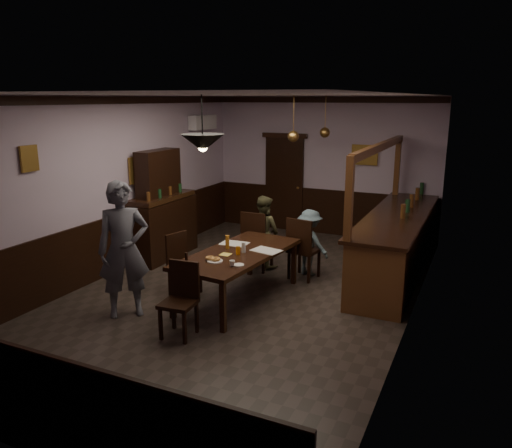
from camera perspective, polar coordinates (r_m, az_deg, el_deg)
The scene contains 31 objects.
room at distance 7.41m, azimuth -1.65°, elevation 2.86°, with size 5.01×8.01×3.01m.
dining_table at distance 7.40m, azimuth -2.06°, elevation -3.67°, with size 1.21×2.29×0.75m.
chair_far_left at distance 8.68m, azimuth -0.00°, elevation -1.66°, with size 0.46×0.46×1.06m.
chair_far_right at distance 8.28m, azimuth 5.29°, elevation -2.53°, with size 0.52×0.52×1.06m.
chair_near at distance 6.46m, azimuth -8.57°, elevation -8.09°, with size 0.45×0.45×0.95m.
chair_side at distance 7.83m, azimuth -8.52°, elevation -4.13°, with size 0.50×0.50×0.94m.
person_standing at distance 7.04m, azimuth -14.89°, elevation -2.86°, with size 0.69×0.45×1.90m, color #545560.
person_seated_left at distance 8.91m, azimuth 0.89°, elevation -0.83°, with size 0.63×0.49×1.29m, color brown.
person_seated_right at distance 8.53m, azimuth 6.14°, elevation -2.11°, with size 0.74×0.42×1.14m, color slate.
newspaper_left at distance 7.79m, azimuth -2.50°, elevation -2.24°, with size 0.42×0.30×0.01m, color silver.
newspaper_right at distance 7.43m, azimuth 1.19°, elevation -3.05°, with size 0.42×0.30×0.01m, color silver.
napkin at distance 7.26m, azimuth -3.50°, elevation -3.49°, with size 0.15×0.15×0.00m, color #DFC752.
saucer at distance 6.80m, azimuth -2.00°, elevation -4.69°, with size 0.15×0.15×0.01m, color white.
coffee_cup at distance 6.74m, azimuth -2.74°, elevation -4.48°, with size 0.08×0.08×0.07m, color white.
pastry_plate at distance 6.97m, azimuth -4.72°, elevation -4.23°, with size 0.22×0.22×0.01m, color white.
pastry_ring_a at distance 7.02m, azimuth -5.30°, elevation -3.89°, with size 0.13×0.13×0.04m, color #C68C47.
pastry_ring_b at distance 6.97m, azimuth -4.62°, elevation -4.01°, with size 0.13×0.13×0.04m, color #C68C47.
soda_can at distance 7.24m, azimuth -2.06°, elevation -3.06°, with size 0.07×0.07×0.12m, color orange.
beer_glass at distance 7.54m, azimuth -3.29°, elevation -2.05°, with size 0.06×0.06×0.20m, color #BF721E.
water_glass at distance 7.34m, azimuth -1.43°, elevation -2.69°, with size 0.06×0.06×0.15m, color silver.
pepper_mill at distance 6.96m, azimuth -7.96°, elevation -3.81°, with size 0.04×0.04×0.14m, color black.
sideboard at distance 9.56m, azimuth -10.70°, elevation 1.01°, with size 0.55×1.54×2.03m.
bar_counter at distance 8.82m, azimuth 15.77°, elevation -2.06°, with size 0.93×3.99×2.24m.
door_back at distance 11.40m, azimuth 3.24°, elevation 4.56°, with size 0.90×0.06×2.10m, color black.
ac_unit at distance 10.97m, azimuth -6.10°, elevation 11.48°, with size 0.20×0.85×0.30m.
picture_left_small at distance 7.57m, azimuth -24.51°, elevation 6.83°, with size 0.04×0.28×0.36m.
picture_left_large at distance 9.36m, azimuth -13.07°, elevation 6.12°, with size 0.04×0.62×0.48m.
picture_back at distance 10.78m, azimuth 12.31°, elevation 7.72°, with size 0.55×0.04×0.42m.
pendant_iron at distance 6.41m, azimuth -6.11°, elevation 9.20°, with size 0.56×0.56×0.70m.
pendant_brass_mid at distance 8.94m, azimuth 4.28°, elevation 9.94°, with size 0.20×0.20×0.81m.
pendant_brass_far at distance 10.02m, azimuth 7.87°, elevation 10.30°, with size 0.20×0.20×0.81m.
Camera 1 is at (3.27, -6.49, 2.96)m, focal length 35.00 mm.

